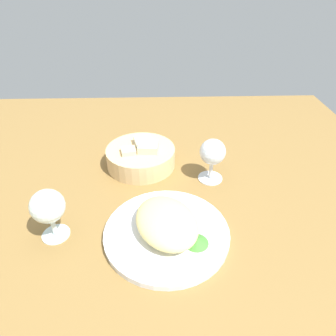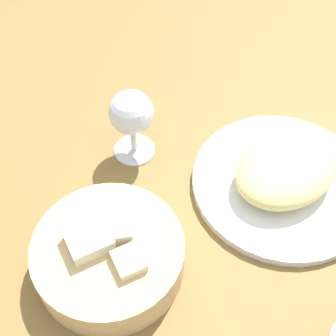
{
  "view_description": "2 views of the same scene",
  "coord_description": "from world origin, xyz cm",
  "views": [
    {
      "loc": [
        -54.95,
        -1.42,
        49.48
      ],
      "look_at": [
        8.61,
        -3.46,
        5.03
      ],
      "focal_mm": 32.02,
      "sensor_mm": 36.0,
      "label": 1
    },
    {
      "loc": [
        17.36,
        33.42,
        56.96
      ],
      "look_at": [
        6.94,
        -6.84,
        4.41
      ],
      "focal_mm": 49.53,
      "sensor_mm": 36.0,
      "label": 2
    }
  ],
  "objects": [
    {
      "name": "ground_plane",
      "position": [
        0.0,
        0.0,
        -1.0
      ],
      "size": [
        140.0,
        140.0,
        2.0
      ],
      "primitive_type": "cube",
      "color": "olive"
    },
    {
      "name": "plate",
      "position": [
        -9.75,
        -2.56,
        0.7
      ],
      "size": [
        27.17,
        27.17,
        1.4
      ],
      "primitive_type": "cylinder",
      "color": "silver",
      "rests_on": "ground_plane"
    },
    {
      "name": "omelette",
      "position": [
        -9.75,
        -2.56,
        3.95
      ],
      "size": [
        20.08,
        17.88,
        5.11
      ],
      "primitive_type": "ellipsoid",
      "rotation": [
        0.0,
        0.0,
        0.39
      ],
      "color": "#EDD883",
      "rests_on": "plate"
    },
    {
      "name": "lettuce_garnish",
      "position": [
        -13.37,
        -8.6,
        2.06
      ],
      "size": [
        5.15,
        5.15,
        1.31
      ],
      "primitive_type": "cone",
      "color": "#3F7F30",
      "rests_on": "plate"
    },
    {
      "name": "bread_basket",
      "position": [
        17.67,
        3.96,
        3.05
      ],
      "size": [
        19.58,
        19.58,
        7.6
      ],
      "color": "#D8B37C",
      "rests_on": "ground_plane"
    },
    {
      "name": "wine_glass_near",
      "position": [
        10.41,
        -15.09,
        7.93
      ],
      "size": [
        6.81,
        6.81,
        12.04
      ],
      "color": "silver",
      "rests_on": "ground_plane"
    },
    {
      "name": "wine_glass_far",
      "position": [
        -8.92,
        21.58,
        7.89
      ],
      "size": [
        7.12,
        7.12,
        11.96
      ],
      "color": "silver",
      "rests_on": "ground_plane"
    }
  ]
}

